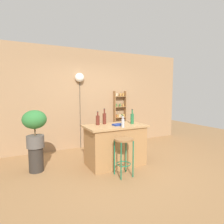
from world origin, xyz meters
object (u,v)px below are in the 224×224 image
(potted_plant, at_px, (35,126))
(bottle_olive_oil, at_px, (104,118))
(wine_glass_center, at_px, (122,117))
(spice_shelf, at_px, (120,118))
(bottle_wine_red, at_px, (98,120))
(plant_stool, at_px, (36,159))
(bottle_spirits_clear, at_px, (123,123))
(pendant_globe_light, at_px, (80,78))
(bottle_sauce_amber, at_px, (132,118))
(cookbook, at_px, (118,125))
(wine_glass_left, at_px, (123,119))
(bar_stool, at_px, (124,148))

(potted_plant, height_order, bottle_olive_oil, potted_plant)
(bottle_olive_oil, distance_m, wine_glass_center, 0.48)
(spice_shelf, distance_m, bottle_wine_red, 1.86)
(plant_stool, xyz_separation_m, bottle_wine_red, (1.27, -0.19, 0.74))
(bottle_spirits_clear, relative_size, pendant_globe_light, 0.12)
(bottle_sauce_amber, distance_m, bottle_wine_red, 0.78)
(spice_shelf, distance_m, cookbook, 1.84)
(bottle_olive_oil, height_order, wine_glass_center, bottle_olive_oil)
(potted_plant, relative_size, bottle_sauce_amber, 2.26)
(bottle_wine_red, distance_m, cookbook, 0.45)
(bottle_sauce_amber, xyz_separation_m, pendant_globe_light, (-0.72, 1.57, 0.97))
(bottle_sauce_amber, relative_size, bottle_spirits_clear, 1.35)
(spice_shelf, bearing_deg, bottle_wine_red, -134.41)
(wine_glass_left, xyz_separation_m, wine_glass_center, (0.13, 0.25, 0.00))
(bottle_sauce_amber, bearing_deg, bar_stool, -134.32)
(bottle_wine_red, bearing_deg, bottle_olive_oil, 14.55)
(pendant_globe_light, bearing_deg, bottle_wine_red, -91.23)
(pendant_globe_light, bearing_deg, bar_stool, -85.43)
(wine_glass_center, bearing_deg, pendant_globe_light, 116.26)
(bottle_sauce_amber, relative_size, bottle_olive_oil, 0.95)
(spice_shelf, height_order, plant_stool, spice_shelf)
(spice_shelf, relative_size, pendant_globe_light, 0.77)
(cookbook, bearing_deg, bottle_sauce_amber, -1.61)
(plant_stool, height_order, bottle_spirits_clear, bottle_spirits_clear)
(bar_stool, distance_m, bottle_wine_red, 0.93)
(plant_stool, relative_size, potted_plant, 0.66)
(bottle_olive_oil, bearing_deg, bar_stool, -88.85)
(bottle_wine_red, xyz_separation_m, pendant_globe_light, (0.03, 1.34, 0.98))
(bottle_sauce_amber, bearing_deg, wine_glass_center, 105.96)
(bottle_olive_oil, height_order, bottle_spirits_clear, bottle_olive_oil)
(bottle_spirits_clear, bearing_deg, bottle_sauce_amber, 33.60)
(plant_stool, relative_size, bottle_olive_oil, 1.43)
(bottle_spirits_clear, xyz_separation_m, cookbook, (0.01, 0.23, -0.07))
(potted_plant, relative_size, wine_glass_center, 4.57)
(pendant_globe_light, bearing_deg, bottle_olive_oil, -83.25)
(bottle_wine_red, relative_size, bottle_olive_oil, 0.85)
(plant_stool, distance_m, cookbook, 1.81)
(wine_glass_center, distance_m, pendant_globe_light, 1.73)
(bar_stool, relative_size, bottle_wine_red, 2.47)
(spice_shelf, relative_size, wine_glass_left, 9.90)
(bottle_spirits_clear, bearing_deg, bottle_wine_red, 125.42)
(plant_stool, distance_m, bottle_sauce_amber, 2.19)
(spice_shelf, xyz_separation_m, cookbook, (-0.94, -1.58, 0.12))
(spice_shelf, height_order, bottle_sauce_amber, spice_shelf)
(plant_stool, bearing_deg, cookbook, -15.47)
(bottle_spirits_clear, distance_m, wine_glass_left, 0.35)
(plant_stool, distance_m, wine_glass_center, 2.07)
(spice_shelf, height_order, pendant_globe_light, pendant_globe_light)
(spice_shelf, xyz_separation_m, plant_stool, (-2.56, -1.13, -0.53))
(bar_stool, distance_m, bottle_spirits_clear, 0.54)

